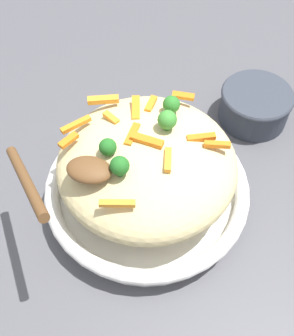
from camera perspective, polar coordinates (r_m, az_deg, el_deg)
name	(u,v)px	position (r m, az deg, el deg)	size (l,w,h in m)	color
ground_plane	(147,201)	(0.66, 0.00, -4.29)	(2.40, 2.40, 0.00)	#4C4C51
serving_bowl	(147,191)	(0.64, 0.00, -3.06)	(0.30, 0.30, 0.05)	white
pasta_mound	(147,164)	(0.58, 0.00, 0.50)	(0.24, 0.24, 0.09)	#DBC689
carrot_piece_0	(76,124)	(0.58, -9.32, 5.66)	(0.04, 0.01, 0.01)	orange
carrot_piece_1	(147,140)	(0.54, -0.01, 3.63)	(0.04, 0.01, 0.01)	orange
carrot_piece_2	(117,203)	(0.50, -3.94, -4.65)	(0.04, 0.01, 0.01)	orange
carrot_piece_3	(183,96)	(0.61, 4.78, 9.42)	(0.03, 0.01, 0.01)	orange
carrot_piece_4	(151,104)	(0.60, 0.52, 8.40)	(0.03, 0.01, 0.01)	orange
carrot_piece_5	(132,134)	(0.56, -1.95, 4.43)	(0.04, 0.01, 0.01)	orange
carrot_piece_6	(201,137)	(0.56, 7.12, 4.00)	(0.04, 0.01, 0.01)	orange
carrot_piece_7	(136,108)	(0.59, -1.49, 7.83)	(0.04, 0.01, 0.01)	orange
carrot_piece_8	(217,145)	(0.56, 9.21, 3.06)	(0.03, 0.01, 0.01)	orange
carrot_piece_9	(168,160)	(0.53, 2.76, 1.08)	(0.03, 0.01, 0.01)	orange
carrot_piece_10	(69,140)	(0.56, -10.26, 3.62)	(0.03, 0.01, 0.01)	orange
carrot_piece_11	(111,118)	(0.58, -4.73, 6.56)	(0.03, 0.01, 0.01)	orange
carrot_piece_12	(103,100)	(0.61, -5.77, 8.91)	(0.04, 0.01, 0.01)	orange
broccoli_floret_0	(167,120)	(0.55, 2.67, 6.31)	(0.02, 0.02, 0.03)	#377928
broccoli_floret_1	(120,166)	(0.51, -3.61, 0.26)	(0.02, 0.02, 0.03)	#205B1C
broccoli_floret_2	(108,147)	(0.54, -5.17, 2.74)	(0.02, 0.02, 0.02)	#205B1C
broccoli_floret_3	(171,105)	(0.58, 3.23, 8.32)	(0.02, 0.02, 0.03)	#296820
serving_spoon	(68,173)	(0.51, -10.36, -0.70)	(0.14, 0.13, 0.07)	brown
companion_bowl	(255,104)	(0.76, 14.02, 8.14)	(0.12, 0.12, 0.06)	#333842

